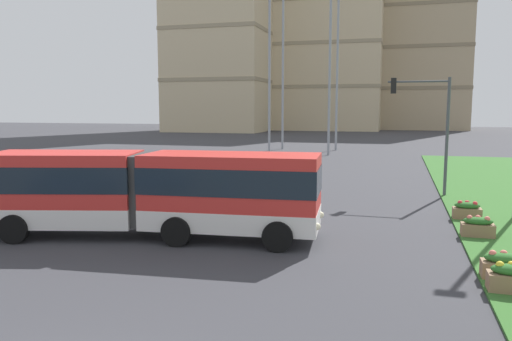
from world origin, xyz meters
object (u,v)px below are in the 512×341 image
Objects in this scene: car_maroon_sedan at (179,181)px; apartment_tower_west at (221,10)px; apartment_tower_westcentre at (331,28)px; flower_planter_3 at (504,265)px; traffic_light_far_right at (428,116)px; flower_planter_5 at (467,210)px; apartment_tower_centre at (419,32)px; articulated_bus at (153,191)px; flower_planter_4 at (478,226)px; flower_planter_2 at (512,278)px.

apartment_tower_west is at bearing 108.15° from car_maroon_sedan.
flower_planter_3 is at bearing -79.66° from apartment_tower_westcentre.
car_maroon_sedan is 13.39m from traffic_light_far_right.
flower_planter_3 is 100.24m from apartment_tower_westcentre.
traffic_light_far_right is at bearing 95.85° from flower_planter_3.
flower_planter_5 is 87.59m from apartment_tower_west.
apartment_tower_centre is at bearing 88.70° from traffic_light_far_right.
flower_planter_5 is at bearing -78.80° from apartment_tower_westcentre.
flower_planter_5 is 93.03m from apartment_tower_westcentre.
apartment_tower_westcentre reaches higher than car_maroon_sedan.
apartment_tower_west is (-37.80, 75.36, 23.73)m from flower_planter_5.
apartment_tower_west reaches higher than apartment_tower_centre.
articulated_bus is at bearing -71.47° from car_maroon_sedan.
apartment_tower_centre is at bearing 89.61° from flower_planter_3.
articulated_bus reaches higher than flower_planter_3.
flower_planter_4 is at bearing -20.72° from car_maroon_sedan.
flower_planter_4 and flower_planter_5 have the same top height.
traffic_light_far_right is at bearing 95.44° from flower_planter_2.
articulated_bus is 2.71× the size of car_maroon_sedan.
traffic_light_far_right is 0.14× the size of apartment_tower_westcentre.
flower_planter_5 is at bearing 90.00° from flower_planter_3.
traffic_light_far_right reaches higher than flower_planter_5.
flower_planter_5 is at bearing -9.35° from car_maroon_sedan.
car_maroon_sedan is at bearing -98.76° from apartment_tower_centre.
flower_planter_3 is 0.03× the size of apartment_tower_westcentre.
flower_planter_2 is 5.58m from flower_planter_4.
flower_planter_4 is at bearing -90.41° from apartment_tower_centre.
traffic_light_far_right is at bearing -78.95° from apartment_tower_westcentre.
flower_planter_2 is at bearing -38.01° from car_maroon_sedan.
flower_planter_3 is 4.57m from flower_planter_4.
apartment_tower_westcentre is at bearing 100.34° from flower_planter_3.
apartment_tower_centre reaches higher than flower_planter_5.
apartment_tower_westcentre is at bearing 101.05° from traffic_light_far_right.
flower_planter_5 is (0.00, 8.53, 0.00)m from flower_planter_2.
apartment_tower_centre is (14.54, 94.36, 20.48)m from car_maroon_sedan.
flower_planter_4 is at bearing 90.00° from flower_planter_3.
flower_planter_3 is at bearing -84.15° from traffic_light_far_right.
car_maroon_sedan is (-2.74, 8.18, -0.90)m from articulated_bus.
flower_planter_4 is 1.00× the size of flower_planter_5.
apartment_tower_west reaches higher than traffic_light_far_right.
flower_planter_3 is at bearing -8.29° from articulated_bus.
apartment_tower_centre is (0.71, 96.63, 20.81)m from flower_planter_5.
flower_planter_5 is at bearing 90.00° from flower_planter_2.
flower_planter_3 is 1.00× the size of flower_planter_5.
articulated_bus is 10.95× the size of flower_planter_5.
car_maroon_sedan is 17.56m from flower_planter_2.
car_maroon_sedan is at bearing 170.65° from flower_planter_5.
flower_planter_4 is at bearing -90.00° from flower_planter_5.
flower_planter_4 is 0.02× the size of apartment_tower_west.
articulated_bus is 10.95× the size of flower_planter_2.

